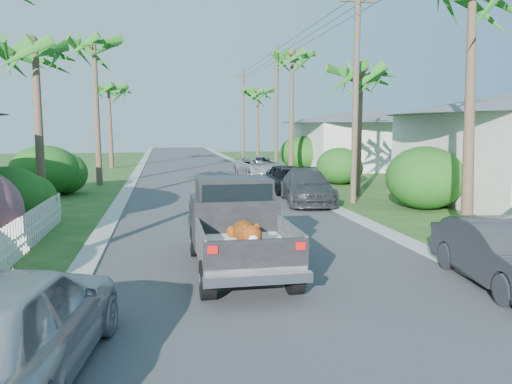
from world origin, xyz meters
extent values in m
plane|color=#23481B|center=(0.00, 0.00, 0.00)|extent=(120.00, 120.00, 0.00)
cube|color=#38383A|center=(0.00, 25.00, 0.01)|extent=(8.00, 100.00, 0.02)
cube|color=#A5A39E|center=(-4.30, 25.00, 0.03)|extent=(0.60, 100.00, 0.06)
cube|color=#A5A39E|center=(4.30, 25.00, 0.03)|extent=(0.60, 100.00, 0.06)
cylinder|color=black|center=(-1.65, 1.95, 0.38)|extent=(0.28, 0.76, 0.76)
cylinder|color=black|center=(0.05, 1.95, 0.38)|extent=(0.28, 0.76, 0.76)
cylinder|color=black|center=(-1.65, 5.20, 0.38)|extent=(0.28, 0.76, 0.76)
cylinder|color=black|center=(0.05, 5.20, 0.38)|extent=(0.28, 0.76, 0.76)
cube|color=slate|center=(-0.80, 2.60, 0.62)|extent=(1.90, 2.40, 0.24)
cube|color=slate|center=(-1.72, 2.60, 1.00)|extent=(0.06, 2.40, 0.55)
cube|color=slate|center=(0.12, 2.60, 1.00)|extent=(0.06, 2.40, 0.55)
cube|color=black|center=(-0.80, 1.43, 0.98)|extent=(1.92, 0.08, 0.52)
cube|color=silver|center=(-0.80, 1.27, 0.55)|extent=(1.98, 0.18, 0.18)
cube|color=red|center=(-1.60, 1.38, 1.10)|extent=(0.18, 0.05, 0.14)
cube|color=red|center=(0.00, 1.38, 1.10)|extent=(0.18, 0.05, 0.14)
cube|color=black|center=(-0.80, 4.45, 1.05)|extent=(1.94, 1.65, 1.10)
cube|color=black|center=(-0.80, 4.45, 1.78)|extent=(1.70, 1.35, 0.55)
cube|color=black|center=(-0.80, 3.78, 1.75)|extent=(1.60, 0.05, 0.45)
cube|color=black|center=(-0.80, 5.70, 0.90)|extent=(1.94, 1.20, 0.80)
cube|color=white|center=(-0.80, 2.60, 0.82)|extent=(1.70, 2.10, 0.16)
ellipsoid|color=orange|center=(-0.80, 2.70, 1.12)|extent=(0.48, 1.25, 0.43)
sphere|color=orange|center=(-0.80, 1.95, 1.20)|extent=(0.40, 0.40, 0.40)
ellipsoid|color=white|center=(-0.80, 2.70, 1.02)|extent=(0.32, 0.86, 0.18)
imported|color=#2C2E31|center=(4.34, 1.62, 0.67)|extent=(1.91, 4.21, 1.34)
imported|color=#333639|center=(3.60, 13.30, 0.71)|extent=(2.55, 5.06, 1.41)
imported|color=black|center=(3.60, 16.84, 0.70)|extent=(1.69, 4.14, 1.41)
imported|color=#B8B9C0|center=(3.60, 23.53, 0.73)|extent=(3.00, 5.49, 1.46)
imported|color=#A8AAAF|center=(-4.33, -0.86, 0.79)|extent=(2.48, 4.84, 1.58)
cone|color=brown|center=(-6.80, 12.00, 3.10)|extent=(0.36, 0.61, 6.21)
cone|color=brown|center=(-6.00, 22.00, 4.00)|extent=(0.36, 0.36, 8.00)
cone|color=brown|center=(-6.50, 34.00, 3.25)|extent=(0.36, 0.75, 6.51)
cone|color=brown|center=(6.30, 6.00, 3.75)|extent=(0.36, 0.73, 7.51)
cone|color=brown|center=(6.60, 15.00, 3.00)|extent=(0.36, 0.54, 6.01)
cone|color=brown|center=(6.20, 26.00, 4.10)|extent=(0.36, 0.36, 8.20)
cone|color=brown|center=(6.50, 40.00, 3.40)|extent=(0.36, 0.63, 6.81)
ellipsoid|color=#184714|center=(-7.40, 10.00, 1.00)|extent=(2.40, 2.64, 2.00)
ellipsoid|color=#184714|center=(-8.00, 18.00, 1.20)|extent=(3.20, 3.52, 2.40)
ellipsoid|color=#184714|center=(7.80, 11.00, 1.25)|extent=(3.00, 3.30, 2.50)
ellipsoid|color=#184714|center=(7.50, 20.00, 1.05)|extent=(2.60, 2.86, 2.10)
ellipsoid|color=#184714|center=(8.00, 30.00, 1.30)|extent=(3.20, 3.52, 2.60)
cube|color=white|center=(-6.00, 5.50, 0.50)|extent=(0.10, 11.00, 1.00)
cube|color=silver|center=(13.00, 30.00, 1.80)|extent=(9.00, 8.00, 3.60)
cone|color=#595B60|center=(13.00, 30.00, 4.10)|extent=(6.48, 6.48, 1.00)
cylinder|color=brown|center=(5.60, 13.00, 4.50)|extent=(0.26, 0.26, 9.00)
cube|color=brown|center=(5.60, 13.00, 8.40)|extent=(1.60, 0.10, 0.10)
cylinder|color=brown|center=(5.60, 28.00, 4.50)|extent=(0.26, 0.26, 9.00)
cube|color=brown|center=(5.60, 28.00, 8.40)|extent=(1.60, 0.10, 0.10)
cylinder|color=brown|center=(5.60, 43.00, 4.50)|extent=(0.26, 0.26, 9.00)
cube|color=brown|center=(5.60, 43.00, 8.40)|extent=(1.60, 0.10, 0.10)
camera|label=1|loc=(-2.42, -7.18, 3.23)|focal=35.00mm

